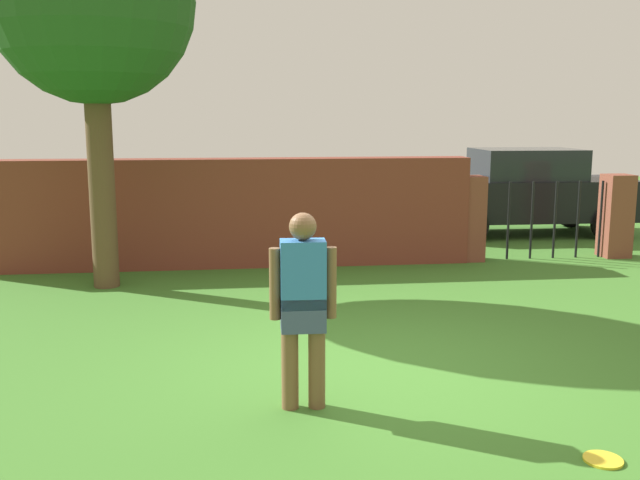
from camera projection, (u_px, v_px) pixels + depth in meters
ground_plane at (380, 367)px, 6.80m from camera, size 40.00×40.00×0.00m
brick_wall at (225, 213)px, 11.21m from camera, size 7.78×0.50×1.71m
tree at (92, 4)px, 9.35m from camera, size 2.71×2.71×5.21m
person at (303, 302)px, 5.70m from camera, size 0.54×0.23×1.62m
fence_gate at (544, 217)px, 11.86m from camera, size 3.00×0.44×1.40m
car at (525, 192)px, 14.31m from camera, size 4.23×1.98×1.72m
frisbee_yellow at (603, 460)px, 4.94m from camera, size 0.27×0.27×0.02m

